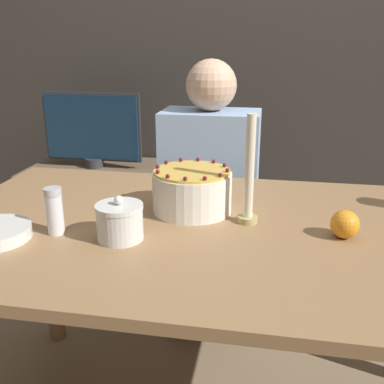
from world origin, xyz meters
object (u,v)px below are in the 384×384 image
(cake, at_px, (192,191))
(person_man_blue_shirt, at_px, (209,218))
(sugar_bowl, at_px, (120,222))
(sugar_shaker, at_px, (55,211))
(candle, at_px, (249,179))
(tv_monitor, at_px, (92,129))

(cake, bearing_deg, person_man_blue_shirt, 92.50)
(sugar_bowl, xyz_separation_m, person_man_blue_shirt, (0.12, 0.79, -0.30))
(sugar_bowl, xyz_separation_m, sugar_shaker, (-0.18, 0.00, 0.02))
(sugar_bowl, bearing_deg, sugar_shaker, 179.09)
(cake, relative_size, person_man_blue_shirt, 0.20)
(sugar_shaker, xyz_separation_m, person_man_blue_shirt, (0.30, 0.79, -0.32))
(candle, relative_size, person_man_blue_shirt, 0.26)
(sugar_bowl, bearing_deg, cake, 57.63)
(candle, height_order, tv_monitor, candle)
(cake, distance_m, person_man_blue_shirt, 0.64)
(cake, xyz_separation_m, candle, (0.17, -0.06, 0.06))
(cake, bearing_deg, sugar_shaker, -145.01)
(sugar_shaker, bearing_deg, sugar_bowl, -0.91)
(cake, height_order, sugar_bowl, cake)
(tv_monitor, bearing_deg, candle, -49.77)
(sugar_bowl, height_order, sugar_shaker, sugar_shaker)
(sugar_bowl, bearing_deg, tv_monitor, 115.21)
(person_man_blue_shirt, xyz_separation_m, tv_monitor, (-0.70, 0.44, 0.28))
(cake, height_order, candle, candle)
(sugar_bowl, distance_m, person_man_blue_shirt, 0.85)
(sugar_shaker, distance_m, tv_monitor, 1.29)
(sugar_bowl, distance_m, candle, 0.37)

